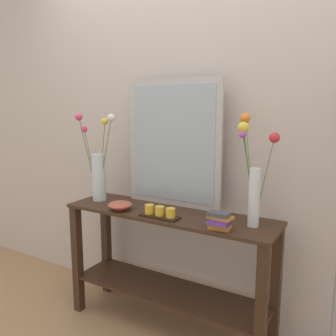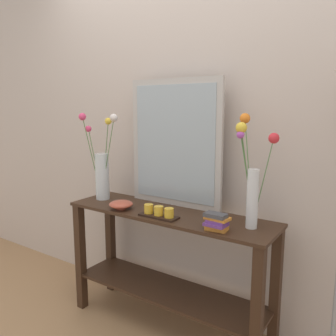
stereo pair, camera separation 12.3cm
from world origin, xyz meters
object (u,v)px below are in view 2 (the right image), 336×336
object	(u,v)px
console_table	(168,256)
mirror_leaning	(175,143)
vase_right	(252,175)
tall_vase_left	(102,169)
book_stack	(217,222)
decorative_bowl	(121,204)
candle_tray	(159,213)

from	to	relation	value
console_table	mirror_leaning	world-z (taller)	mirror_leaning
vase_right	tall_vase_left	bearing A→B (deg)	-178.55
console_table	vase_right	distance (m)	0.78
book_stack	vase_right	bearing A→B (deg)	50.85
mirror_leaning	vase_right	world-z (taller)	mirror_leaning
mirror_leaning	tall_vase_left	xyz separation A→B (m)	(-0.51, -0.16, -0.20)
console_table	tall_vase_left	size ratio (longest dim) A/B	2.25
tall_vase_left	vase_right	bearing A→B (deg)	1.45
tall_vase_left	decorative_bowl	size ratio (longest dim) A/B	3.96
tall_vase_left	vase_right	xyz separation A→B (m)	(1.08, 0.03, 0.07)
book_stack	mirror_leaning	bearing A→B (deg)	147.42
console_table	book_stack	xyz separation A→B (m)	(0.39, -0.13, 0.34)
tall_vase_left	decorative_bowl	xyz separation A→B (m)	(0.27, -0.11, -0.19)
decorative_bowl	console_table	bearing A→B (deg)	21.27
vase_right	candle_tray	xyz separation A→B (m)	(-0.51, -0.14, -0.26)
console_table	tall_vase_left	distance (m)	0.76
console_table	mirror_leaning	size ratio (longest dim) A/B	1.65
console_table	decorative_bowl	bearing A→B (deg)	-158.73
candle_tray	mirror_leaning	bearing A→B (deg)	103.17
book_stack	console_table	bearing A→B (deg)	162.25
mirror_leaning	candle_tray	distance (m)	0.48
vase_right	mirror_leaning	bearing A→B (deg)	167.24
candle_tray	vase_right	bearing A→B (deg)	15.70
tall_vase_left	vase_right	size ratio (longest dim) A/B	0.99
console_table	book_stack	distance (m)	0.53
tall_vase_left	decorative_bowl	world-z (taller)	tall_vase_left
candle_tray	console_table	bearing A→B (deg)	95.01
candle_tray	book_stack	xyz separation A→B (m)	(0.38, -0.01, 0.02)
console_table	vase_right	world-z (taller)	vase_right
candle_tray	book_stack	bearing A→B (deg)	-1.84
console_table	mirror_leaning	bearing A→B (deg)	108.67
tall_vase_left	book_stack	bearing A→B (deg)	-7.66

